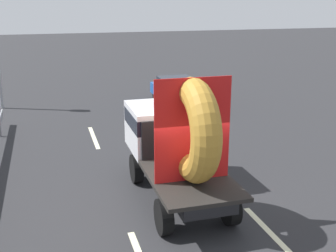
% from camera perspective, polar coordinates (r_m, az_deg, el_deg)
% --- Properties ---
extents(ground_plane, '(120.00, 120.00, 0.00)m').
position_cam_1_polar(ground_plane, '(11.95, 2.67, -10.31)').
color(ground_plane, '#28282B').
extents(flatbed_truck, '(2.02, 5.02, 3.65)m').
position_cam_1_polar(flatbed_truck, '(11.80, 0.93, -1.48)').
color(flatbed_truck, black).
rests_on(flatbed_truck, ground_plane).
extents(distant_sedan, '(1.86, 4.34, 1.42)m').
position_cam_1_polar(distant_sedan, '(22.29, 1.29, 4.61)').
color(distant_sedan, black).
rests_on(distant_sedan, ground_plane).
extents(lane_dash_left_far, '(0.16, 2.90, 0.01)m').
position_cam_1_polar(lane_dash_left_far, '(17.60, -9.79, -1.49)').
color(lane_dash_left_far, beige).
rests_on(lane_dash_left_far, ground_plane).
extents(lane_dash_right_near, '(0.16, 2.94, 0.01)m').
position_cam_1_polar(lane_dash_right_near, '(10.78, 13.84, -14.01)').
color(lane_dash_right_near, beige).
rests_on(lane_dash_right_near, ground_plane).
extents(lane_dash_right_far, '(0.16, 2.57, 0.01)m').
position_cam_1_polar(lane_dash_right_far, '(17.85, 0.65, -0.98)').
color(lane_dash_right_far, beige).
rests_on(lane_dash_right_far, ground_plane).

